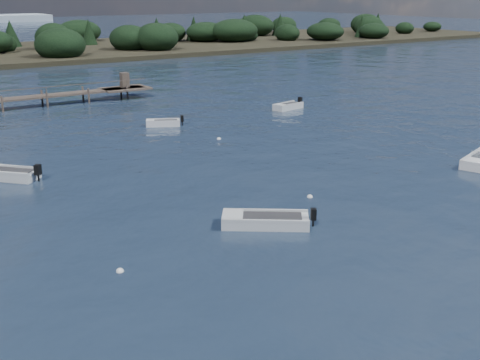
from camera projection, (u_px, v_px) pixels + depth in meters
ground at (54, 87)px, 72.20m from camera, size 400.00×400.00×0.00m
dinghy_mid_grey at (265, 222)px, 29.55m from camera, size 4.37×3.81×1.17m
tender_far_grey at (8, 176)px, 36.90m from camera, size 3.58×3.73×1.33m
tender_far_white at (163, 124)px, 51.36m from camera, size 3.17×2.31×1.10m
tender_far_grey_b at (288, 107)px, 58.58m from camera, size 3.66×1.87×1.23m
buoy_c at (120, 272)px, 24.74m from camera, size 0.32×0.32×0.32m
buoy_e at (219, 139)px, 46.79m from camera, size 0.32×0.32×0.32m
buoy_extra_a at (310, 197)px, 33.64m from camera, size 0.32×0.32×0.32m
far_headland at (117, 40)px, 116.56m from camera, size 190.00×40.00×5.80m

